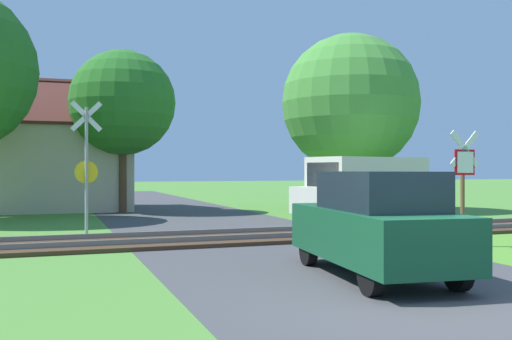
{
  "coord_description": "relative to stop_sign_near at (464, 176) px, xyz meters",
  "views": [
    {
      "loc": [
        -4.9,
        -6.41,
        1.81
      ],
      "look_at": [
        0.5,
        8.55,
        1.8
      ],
      "focal_mm": 40.0,
      "sensor_mm": 36.0,
      "label": 1
    }
  ],
  "objects": [
    {
      "name": "crossing_sign_far",
      "position": [
        -8.15,
        5.87,
        0.41
      ],
      "size": [
        0.88,
        0.13,
        3.76
      ],
      "rotation": [
        0.0,
        0.0,
        -0.02
      ],
      "color": "#9E9EA5",
      "rests_on": "ground"
    },
    {
      "name": "ground_plane",
      "position": [
        -4.2,
        -4.47,
        -1.65
      ],
      "size": [
        160.0,
        160.0,
        0.0
      ],
      "primitive_type": "plane",
      "color": "#4C8433"
    },
    {
      "name": "road_asphalt",
      "position": [
        -4.2,
        -2.47,
        -1.65
      ],
      "size": [
        6.46,
        80.0,
        0.01
      ],
      "primitive_type": "cube",
      "color": "#424244",
      "rests_on": "ground"
    },
    {
      "name": "rail_track",
      "position": [
        -4.2,
        3.07,
        -1.59
      ],
      "size": [
        60.0,
        2.6,
        0.22
      ],
      "color": "#422D1E",
      "rests_on": "ground"
    },
    {
      "name": "parked_car",
      "position": [
        -3.96,
        -2.57,
        -0.76
      ],
      "size": [
        2.05,
        4.15,
        1.78
      ],
      "rotation": [
        0.0,
        0.0,
        -0.1
      ],
      "color": "#144C2D",
      "rests_on": "ground"
    },
    {
      "name": "house",
      "position": [
        -9.53,
        16.52,
        0.42
      ],
      "size": [
        8.37,
        6.09,
        5.93
      ],
      "rotation": [
        0.0,
        0.0,
        -0.04
      ],
      "color": "#C6B293",
      "rests_on": "ground"
    },
    {
      "name": "tree_right",
      "position": [
        3.4,
        11.42,
        3.1
      ],
      "size": [
        6.08,
        6.08,
        7.8
      ],
      "color": "#513823",
      "rests_on": "ground"
    },
    {
      "name": "stop_sign_near",
      "position": [
        0.0,
        0.0,
        0.0
      ],
      "size": [
        0.88,
        0.17,
        2.73
      ],
      "rotation": [
        0.0,
        0.0,
        3.23
      ],
      "color": "brown",
      "rests_on": "ground"
    },
    {
      "name": "tree_center",
      "position": [
        -6.24,
        13.62,
        2.98
      ],
      "size": [
        4.43,
        4.43,
        6.85
      ],
      "color": "#513823",
      "rests_on": "ground"
    },
    {
      "name": "mail_truck",
      "position": [
        1.24,
        6.56,
        -0.41
      ],
      "size": [
        5.2,
        2.98,
        2.24
      ],
      "rotation": [
        0.0,
        0.0,
        1.82
      ],
      "color": "silver",
      "rests_on": "ground"
    }
  ]
}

